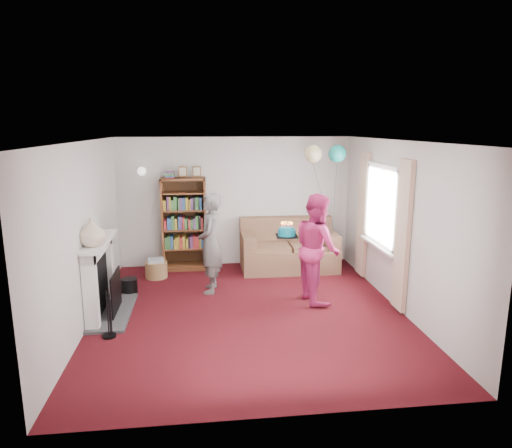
{
  "coord_description": "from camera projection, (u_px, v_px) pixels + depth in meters",
  "views": [
    {
      "loc": [
        -0.64,
        -6.29,
        2.7
      ],
      "look_at": [
        0.18,
        0.6,
        1.21
      ],
      "focal_mm": 32.0,
      "sensor_mm": 36.0,
      "label": 1
    }
  ],
  "objects": [
    {
      "name": "birthday_cake",
      "position": [
        287.0,
        232.0,
        7.06
      ],
      "size": [
        0.32,
        0.32,
        0.22
      ],
      "rotation": [
        0.0,
        0.0,
        -0.06
      ],
      "color": "black",
      "rests_on": "ground"
    },
    {
      "name": "wicker_basket",
      "position": [
        156.0,
        269.0,
        8.27
      ],
      "size": [
        0.4,
        0.4,
        0.36
      ],
      "rotation": [
        0.0,
        0.0,
        0.1
      ],
      "color": "#926844",
      "rests_on": "ground"
    },
    {
      "name": "person_magenta",
      "position": [
        317.0,
        248.0,
        7.08
      ],
      "size": [
        0.76,
        0.91,
        1.7
      ],
      "primitive_type": "imported",
      "rotation": [
        0.0,
        0.0,
        1.71
      ],
      "color": "#B4245D",
      "rests_on": "ground"
    },
    {
      "name": "ceiling",
      "position": [
        248.0,
        141.0,
        6.22
      ],
      "size": [
        4.5,
        5.0,
        0.01
      ],
      "primitive_type": "cube",
      "color": "white",
      "rests_on": "wall_back"
    },
    {
      "name": "wall_sconce",
      "position": [
        142.0,
        171.0,
        8.44
      ],
      "size": [
        0.16,
        0.23,
        0.16
      ],
      "color": "gold",
      "rests_on": "ground"
    },
    {
      "name": "wall_left",
      "position": [
        84.0,
        235.0,
        6.22
      ],
      "size": [
        0.02,
        5.0,
        2.5
      ],
      "primitive_type": "cube",
      "color": "silver",
      "rests_on": "ground"
    },
    {
      "name": "wall_right",
      "position": [
        400.0,
        226.0,
        6.74
      ],
      "size": [
        0.02,
        5.0,
        2.5
      ],
      "primitive_type": "cube",
      "color": "silver",
      "rests_on": "ground"
    },
    {
      "name": "balloons",
      "position": [
        325.0,
        154.0,
        8.08
      ],
      "size": [
        0.76,
        0.32,
        1.7
      ],
      "color": "#3F3F3F",
      "rests_on": "ground"
    },
    {
      "name": "person_striped",
      "position": [
        210.0,
        243.0,
        7.45
      ],
      "size": [
        0.44,
        0.63,
        1.64
      ],
      "primitive_type": "imported",
      "rotation": [
        0.0,
        0.0,
        -1.66
      ],
      "color": "black",
      "rests_on": "ground"
    },
    {
      "name": "ground",
      "position": [
        249.0,
        312.0,
        6.75
      ],
      "size": [
        5.0,
        5.0,
        0.0
      ],
      "primitive_type": "plane",
      "color": "#330907",
      "rests_on": "ground"
    },
    {
      "name": "wall_back",
      "position": [
        236.0,
        202.0,
        8.92
      ],
      "size": [
        4.5,
        0.02,
        2.5
      ],
      "primitive_type": "cube",
      "color": "silver",
      "rests_on": "ground"
    },
    {
      "name": "window_bay",
      "position": [
        381.0,
        221.0,
        7.33
      ],
      "size": [
        0.14,
        2.02,
        2.2
      ],
      "color": "white",
      "rests_on": "ground"
    },
    {
      "name": "sofa",
      "position": [
        288.0,
        250.0,
        8.8
      ],
      "size": [
        1.81,
        0.96,
        0.96
      ],
      "rotation": [
        0.0,
        0.0,
        -0.01
      ],
      "color": "brown",
      "rests_on": "ground"
    },
    {
      "name": "mantel_vase",
      "position": [
        92.0,
        232.0,
        6.08
      ],
      "size": [
        0.43,
        0.43,
        0.38
      ],
      "primitive_type": "imported",
      "rotation": [
        0.0,
        0.0,
        -0.23
      ],
      "color": "beige",
      "rests_on": "fireplace"
    },
    {
      "name": "bookcase",
      "position": [
        184.0,
        224.0,
        8.68
      ],
      "size": [
        0.83,
        0.42,
        1.97
      ],
      "color": "#472B14",
      "rests_on": "ground"
    },
    {
      "name": "fireplace",
      "position": [
        104.0,
        281.0,
        6.58
      ],
      "size": [
        0.55,
        1.8,
        1.12
      ],
      "color": "#3F3F42",
      "rests_on": "ground"
    }
  ]
}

